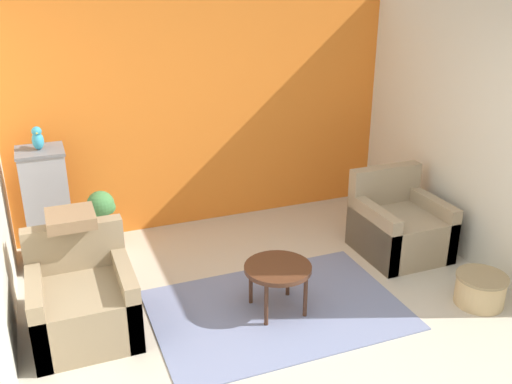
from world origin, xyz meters
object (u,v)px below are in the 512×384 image
armchair_left (83,303)px  birdcage (48,209)px  potted_plant (102,221)px  wicker_basket (480,288)px  armchair_right (399,227)px  coffee_table (278,271)px  parrot (38,139)px

armchair_left → birdcage: bearing=97.1°
potted_plant → wicker_basket: 3.71m
potted_plant → armchair_right: bearing=-20.8°
coffee_table → potted_plant: potted_plant is taller
parrot → wicker_basket: 4.26m
wicker_basket → coffee_table: bearing=162.0°
parrot → potted_plant: size_ratio=0.33×
birdcage → armchair_left: bearing=-82.9°
coffee_table → birdcage: 2.39m
armchair_left → potted_plant: size_ratio=1.22×
armchair_right → birdcage: size_ratio=0.70×
parrot → wicker_basket: bearing=-31.9°
birdcage → potted_plant: 0.55m
coffee_table → armchair_left: (-1.59, 0.28, -0.11)m
coffee_table → armchair_right: bearing=18.7°
armchair_right → birdcage: (-3.37, 1.06, 0.32)m
armchair_left → parrot: 1.68m
coffee_table → wicker_basket: bearing=-18.0°
potted_plant → wicker_basket: bearing=-36.4°
armchair_left → wicker_basket: 3.42m
birdcage → wicker_basket: 4.12m
coffee_table → armchair_left: size_ratio=0.68×
parrot → wicker_basket: size_ratio=0.51×
coffee_table → parrot: bearing=137.7°
coffee_table → parrot: (-1.76, 1.60, 0.92)m
coffee_table → armchair_left: armchair_left is taller
coffee_table → birdcage: bearing=137.7°
armchair_left → potted_plant: bearing=76.1°
coffee_table → wicker_basket: 1.82m
coffee_table → potted_plant: size_ratio=0.83×
armchair_right → armchair_left: bearing=-175.3°
wicker_basket → armchair_left: bearing=165.7°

